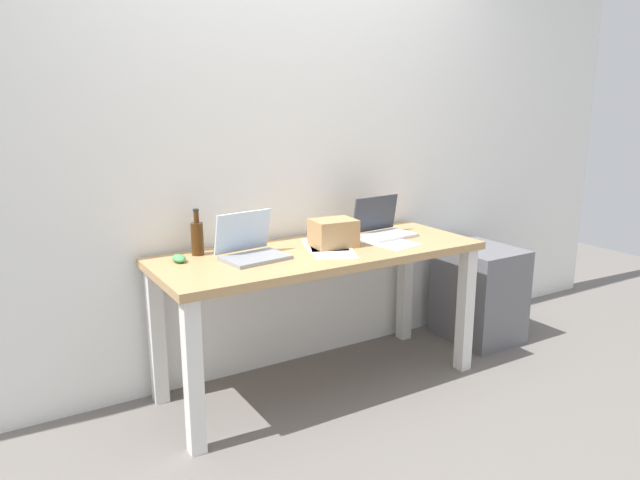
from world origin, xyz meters
name	(u,v)px	position (x,y,z in m)	size (l,w,h in m)	color
ground_plane	(320,383)	(0.00, 0.00, 0.00)	(8.00, 8.00, 0.00)	slate
back_wall	(283,134)	(0.00, 0.38, 1.30)	(5.20, 0.08, 2.60)	white
desk	(320,270)	(0.00, 0.00, 0.63)	(1.69, 0.64, 0.74)	tan
laptop_left	(251,248)	(-0.37, 0.03, 0.79)	(0.33, 0.27, 0.22)	gray
laptop_right	(383,227)	(0.46, 0.08, 0.79)	(0.32, 0.24, 0.22)	silver
beer_bottle	(197,237)	(-0.56, 0.22, 0.83)	(0.06, 0.06, 0.23)	#47280F
computer_mouse	(179,258)	(-0.69, 0.15, 0.76)	(0.06, 0.10, 0.03)	#4C9E56
cardboard_box	(333,233)	(0.09, 0.02, 0.81)	(0.22, 0.17, 0.14)	tan
paper_sheet_front_right	(389,243)	(0.39, -0.07, 0.74)	(0.21, 0.30, 0.00)	white
paper_sheet_near_back	(324,245)	(0.07, 0.07, 0.74)	(0.21, 0.30, 0.00)	white
paper_sheet_center	(333,251)	(0.03, -0.07, 0.74)	(0.21, 0.30, 0.00)	white
filing_cabinet	(479,293)	(1.19, 0.02, 0.29)	(0.40, 0.48, 0.59)	slate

